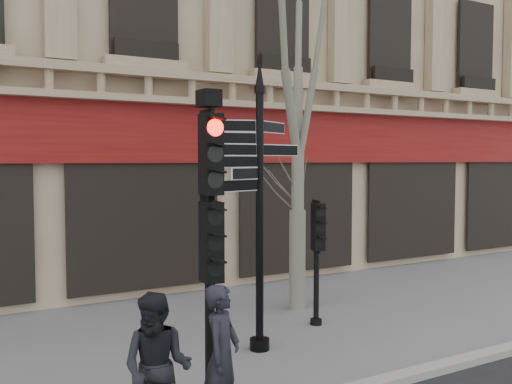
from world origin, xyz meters
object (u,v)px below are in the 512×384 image
Objects in this scene: pedestrian_a at (222,356)px; pedestrian_b at (157,368)px; fingerpost at (260,157)px; traffic_signal_secondary at (317,240)px; plane_tree at (298,37)px; traffic_signal_main at (209,209)px.

pedestrian_a is 0.77m from pedestrian_b.
fingerpost is 2.05× the size of traffic_signal_secondary.
traffic_signal_main is at bearing -137.02° from plane_tree.
fingerpost is 2.30m from traffic_signal_secondary.
traffic_signal_secondary is 4.06m from plane_tree.
plane_tree reaches higher than pedestrian_a.
fingerpost is 2.83× the size of pedestrian_b.
pedestrian_a is at bearing -135.50° from fingerpost.
traffic_signal_main is 2.38× the size of pedestrian_b.
plane_tree is 4.80× the size of pedestrian_a.
traffic_signal_secondary is 4.92m from pedestrian_b.
plane_tree is at bearing 90.67° from traffic_signal_secondary.
plane_tree is 6.99m from pedestrian_a.
fingerpost is at bearing -139.95° from traffic_signal_secondary.
traffic_signal_main is 1.69m from pedestrian_a.
pedestrian_a is (-3.29, -2.69, -0.75)m from traffic_signal_secondary.
pedestrian_b is (-4.06, -2.69, -0.75)m from traffic_signal_secondary.
pedestrian_b is (-2.46, -2.02, -2.26)m from fingerpost.
fingerpost is 3.47m from pedestrian_a.
fingerpost is at bearing 7.43° from pedestrian_a.
traffic_signal_main reaches higher than pedestrian_a.
traffic_signal_main is 1.72× the size of traffic_signal_secondary.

